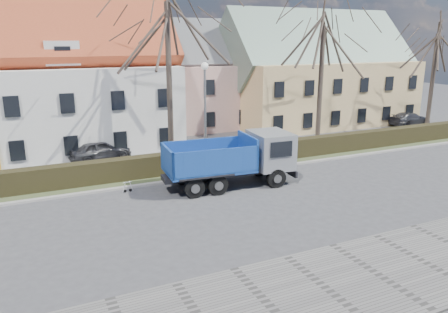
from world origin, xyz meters
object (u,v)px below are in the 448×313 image
dump_truck (226,160)px  parked_car_b (410,119)px  cart_frame (124,187)px  parked_car_a (100,150)px  streetlight (205,115)px

dump_truck → parked_car_b: dump_truck is taller
cart_frame → parked_car_a: 7.37m
streetlight → cart_frame: bearing=-153.3°
parked_car_a → parked_car_b: size_ratio=0.96×
parked_car_b → streetlight: bearing=98.5°
parked_car_a → parked_car_b: 29.28m
cart_frame → parked_car_a: (-0.04, 7.36, 0.40)m
cart_frame → dump_truck: bearing=-14.0°
streetlight → parked_car_a: streetlight is taller
dump_truck → cart_frame: (-5.47, 1.37, -1.20)m
dump_truck → cart_frame: dump_truck is taller
parked_car_a → parked_car_b: parked_car_a is taller
dump_truck → parked_car_b: (23.77, 8.80, -0.88)m
dump_truck → cart_frame: size_ratio=10.71×
dump_truck → streetlight: size_ratio=1.12×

